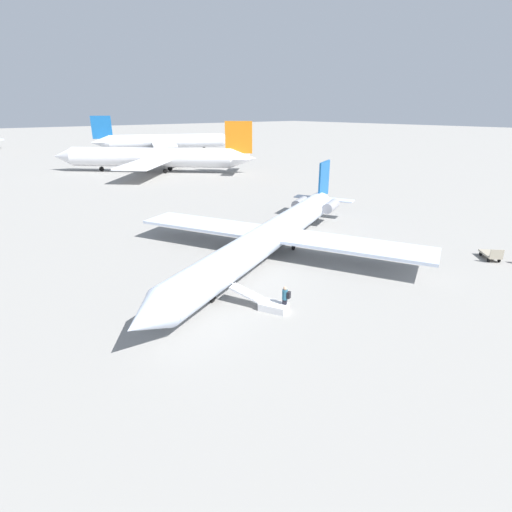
{
  "coord_description": "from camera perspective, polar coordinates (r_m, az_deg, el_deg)",
  "views": [
    {
      "loc": [
        21.95,
        24.61,
        12.38
      ],
      "look_at": [
        3.65,
        2.55,
        1.77
      ],
      "focal_mm": 28.0,
      "sensor_mm": 36.0,
      "label": 1
    }
  ],
  "objects": [
    {
      "name": "luggage_cart",
      "position": [
        40.31,
        30.54,
        0.19
      ],
      "size": [
        2.33,
        2.33,
        1.22
      ],
      "rotation": [
        0.0,
        0.0,
        0.79
      ],
      "color": "#9E937F",
      "rests_on": "ground"
    },
    {
      "name": "airplane_far_left",
      "position": [
        86.97,
        -14.23,
        13.53
      ],
      "size": [
        34.14,
        34.16,
        10.12
      ],
      "rotation": [
        0.0,
        0.0,
        5.5
      ],
      "color": "silver",
      "rests_on": "ground"
    },
    {
      "name": "passenger",
      "position": [
        25.83,
        4.21,
        -5.89
      ],
      "size": [
        0.46,
        0.57,
        1.74
      ],
      "rotation": [
        0.0,
        0.0,
        -1.14
      ],
      "color": "#23232D",
      "rests_on": "ground"
    },
    {
      "name": "boarding_stairs",
      "position": [
        26.32,
        1.72,
        -6.85
      ],
      "size": [
        2.6,
        4.07,
        1.67
      ],
      "rotation": [
        0.0,
        0.0,
        -1.14
      ],
      "color": "silver",
      "rests_on": "ground"
    },
    {
      "name": "airplane_main",
      "position": [
        35.45,
        2.62,
        3.24
      ],
      "size": [
        33.18,
        26.33,
        6.68
      ],
      "rotation": [
        0.0,
        0.0,
        0.43
      ],
      "color": "silver",
      "rests_on": "ground"
    },
    {
      "name": "ground_plane",
      "position": [
        35.23,
        1.92,
        -0.28
      ],
      "size": [
        600.0,
        600.0,
        0.0
      ],
      "primitive_type": "plane",
      "color": "gray"
    },
    {
      "name": "airplane_far_right",
      "position": [
        129.47,
        -12.92,
        15.72
      ],
      "size": [
        41.42,
        32.32,
        10.49
      ],
      "rotation": [
        0.0,
        0.0,
        2.73
      ],
      "color": "silver",
      "rests_on": "ground"
    }
  ]
}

